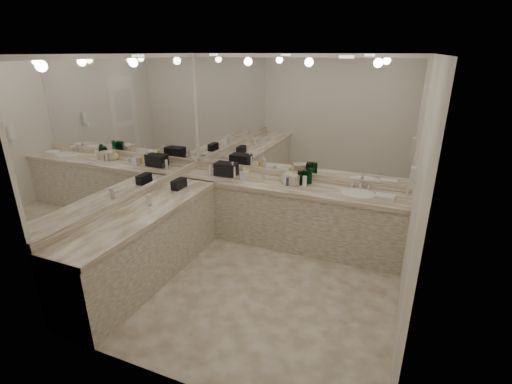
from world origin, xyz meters
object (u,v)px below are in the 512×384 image
at_px(black_toiletry_bag, 226,169).
at_px(soap_bottle_a, 233,170).
at_px(hand_towel, 385,197).
at_px(soap_bottle_c, 284,176).
at_px(sink, 358,194).
at_px(cream_cosmetic_case, 291,179).
at_px(wall_phone, 413,178).
at_px(soap_bottle_b, 244,174).

height_order(black_toiletry_bag, soap_bottle_a, soap_bottle_a).
relative_size(hand_towel, soap_bottle_c, 1.38).
distance_m(sink, cream_cosmetic_case, 0.92).
relative_size(cream_cosmetic_case, soap_bottle_c, 1.43).
bearing_deg(sink, soap_bottle_c, 176.22).
bearing_deg(cream_cosmetic_case, soap_bottle_a, -155.63).
distance_m(wall_phone, hand_towel, 0.69).
xyz_separation_m(soap_bottle_b, soap_bottle_c, (0.55, 0.14, -0.01)).
relative_size(sink, soap_bottle_a, 1.90).
bearing_deg(cream_cosmetic_case, sink, 19.45).
height_order(sink, hand_towel, hand_towel).
distance_m(hand_towel, soap_bottle_b, 1.92).
distance_m(wall_phone, cream_cosmetic_case, 1.65).
xyz_separation_m(black_toiletry_bag, soap_bottle_a, (0.13, -0.05, 0.02)).
bearing_deg(soap_bottle_b, wall_phone, -11.10).
distance_m(sink, hand_towel, 0.34).
bearing_deg(soap_bottle_b, hand_towel, 1.25).
bearing_deg(soap_bottle_c, soap_bottle_b, -165.71).
xyz_separation_m(sink, soap_bottle_c, (-1.03, 0.07, 0.09)).
bearing_deg(soap_bottle_c, soap_bottle_a, -173.09).
relative_size(sink, cream_cosmetic_case, 1.84).
xyz_separation_m(cream_cosmetic_case, soap_bottle_c, (-0.12, 0.04, 0.01)).
relative_size(black_toiletry_bag, cream_cosmetic_case, 1.35).
distance_m(cream_cosmetic_case, hand_towel, 1.25).
xyz_separation_m(hand_towel, soap_bottle_a, (-2.12, 0.01, 0.10)).
distance_m(cream_cosmetic_case, soap_bottle_b, 0.67).
bearing_deg(soap_bottle_a, cream_cosmetic_case, 3.27).
bearing_deg(black_toiletry_bag, sink, -0.90).
xyz_separation_m(cream_cosmetic_case, soap_bottle_a, (-0.87, -0.05, 0.05)).
relative_size(wall_phone, soap_bottle_b, 1.24).
height_order(sink, wall_phone, wall_phone).
height_order(sink, black_toiletry_bag, black_toiletry_bag).
relative_size(cream_cosmetic_case, soap_bottle_b, 1.24).
xyz_separation_m(cream_cosmetic_case, soap_bottle_b, (-0.66, -0.10, 0.03)).
distance_m(hand_towel, soap_bottle_a, 2.12).
bearing_deg(soap_bottle_c, cream_cosmetic_case, -19.91).
distance_m(cream_cosmetic_case, soap_bottle_c, 0.12).
bearing_deg(hand_towel, sink, 174.90).
xyz_separation_m(black_toiletry_bag, hand_towel, (2.25, -0.06, -0.07)).
bearing_deg(soap_bottle_b, black_toiletry_bag, 163.36).
xyz_separation_m(sink, cream_cosmetic_case, (-0.91, 0.03, 0.07)).
height_order(hand_towel, soap_bottle_c, soap_bottle_c).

